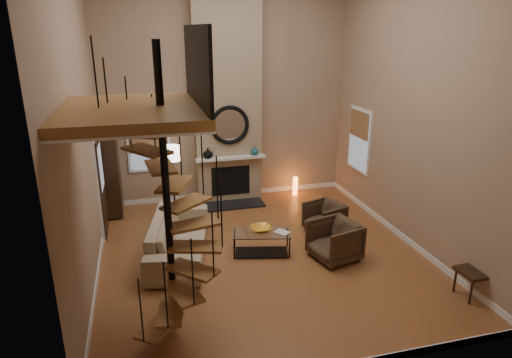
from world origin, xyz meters
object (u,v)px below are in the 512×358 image
object	(u,v)px
hutch	(111,175)
floor_lamp	(172,159)
armchair_near	(327,217)
accent_lamp	(295,186)
side_chair	(480,266)
armchair_far	(338,240)
sofa	(178,236)
coffee_table	(261,240)

from	to	relation	value
hutch	floor_lamp	distance (m)	1.56
hutch	armchair_near	world-z (taller)	hutch
accent_lamp	side_chair	size ratio (longest dim) A/B	0.47
armchair_far	accent_lamp	distance (m)	3.38
sofa	accent_lamp	distance (m)	4.08
sofa	coffee_table	bearing A→B (deg)	-92.34
floor_lamp	side_chair	size ratio (longest dim) A/B	1.72
armchair_near	accent_lamp	world-z (taller)	armchair_near
armchair_far	side_chair	xyz separation A→B (m)	(1.65, -1.75, 0.17)
armchair_near	coffee_table	xyz separation A→B (m)	(-1.59, -0.57, -0.07)
armchair_far	accent_lamp	world-z (taller)	armchair_far
hutch	sofa	distance (m)	2.74
coffee_table	floor_lamp	distance (m)	2.80
accent_lamp	hutch	bearing A→B (deg)	-178.51
sofa	side_chair	distance (m)	5.24
armchair_far	floor_lamp	size ratio (longest dim) A/B	0.48
floor_lamp	accent_lamp	bearing A→B (deg)	13.38
sofa	accent_lamp	size ratio (longest dim) A/B	5.36
accent_lamp	floor_lamp	bearing A→B (deg)	-166.62
armchair_near	armchair_far	bearing A→B (deg)	-30.97
floor_lamp	hutch	bearing A→B (deg)	154.79
hutch	side_chair	distance (m)	7.67
armchair_far	armchair_near	bearing A→B (deg)	153.63
armchair_far	coffee_table	bearing A→B (deg)	-124.20
side_chair	floor_lamp	bearing A→B (deg)	135.61
coffee_table	side_chair	bearing A→B (deg)	-36.89
hutch	armchair_far	world-z (taller)	hutch
floor_lamp	accent_lamp	world-z (taller)	floor_lamp
sofa	floor_lamp	size ratio (longest dim) A/B	1.46
coffee_table	accent_lamp	distance (m)	3.33
sofa	accent_lamp	bearing A→B (deg)	-41.05
floor_lamp	side_chair	bearing A→B (deg)	-44.39
armchair_near	coffee_table	world-z (taller)	armchair_near
armchair_far	coffee_table	distance (m)	1.44
armchair_near	sofa	bearing A→B (deg)	-105.00
coffee_table	sofa	bearing A→B (deg)	166.23
armchair_far	accent_lamp	xyz separation A→B (m)	(0.35, 3.36, -0.10)
sofa	side_chair	world-z (taller)	side_chair
sofa	hutch	bearing A→B (deg)	39.56
sofa	floor_lamp	bearing A→B (deg)	8.77
armchair_near	hutch	bearing A→B (deg)	-134.86
sofa	armchair_near	bearing A→B (deg)	-75.07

